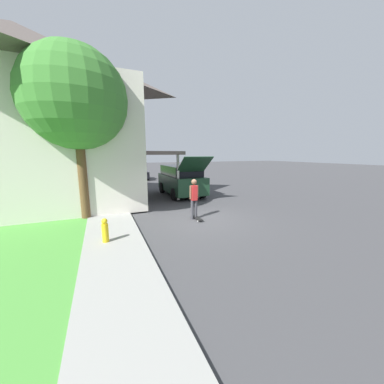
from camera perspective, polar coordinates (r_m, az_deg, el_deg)
The scene contains 10 objects.
ground_plane at distance 9.68m, azimuth 1.31°, elevation -6.88°, with size 120.00×120.00×0.00m, color #3D3D3F.
lawn at distance 15.27m, azimuth -38.49°, elevation -2.62°, with size 10.00×80.00×0.08m.
sidewalk at distance 14.69m, azimuth -21.77°, elevation -1.49°, with size 1.80×80.00×0.10m.
house at distance 14.29m, azimuth -38.11°, elevation 15.62°, with size 13.56×8.09×8.94m.
lawn_tree_near at distance 10.36m, azimuth -28.59°, elevation 20.92°, with size 4.02×4.02×6.93m.
suv_parked at distance 14.69m, azimuth -2.94°, elevation 3.30°, with size 2.20×5.23×2.69m.
car_down_street at distance 24.67m, azimuth -14.20°, elevation 4.89°, with size 1.86×4.09×1.41m.
skateboarder at distance 9.28m, azimuth 0.54°, elevation -1.32°, with size 0.41×0.23×1.77m.
skateboard at distance 9.37m, azimuth 1.42°, elevation -6.94°, with size 0.22×0.84×0.10m.
fire_hydrant at distance 7.32m, azimuth -22.16°, elevation -9.51°, with size 0.20×0.20×0.77m.
Camera 1 is at (-3.84, -8.42, 2.84)m, focal length 20.00 mm.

